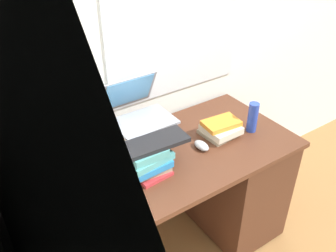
% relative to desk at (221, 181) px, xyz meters
% --- Properties ---
extents(ground_plane, '(6.00, 6.00, 0.00)m').
position_rel_desk_xyz_m(ground_plane, '(-0.37, 0.03, -0.42)').
color(ground_plane, olive).
extents(wall_back, '(6.00, 0.06, 2.60)m').
position_rel_desk_xyz_m(wall_back, '(-0.37, 0.42, 0.88)').
color(wall_back, silver).
rests_on(wall_back, ground).
extents(desk, '(1.44, 0.70, 0.78)m').
position_rel_desk_xyz_m(desk, '(0.00, 0.00, 0.00)').
color(desk, '#4C2819').
rests_on(desk, ground).
extents(book_stack_tall, '(0.25, 0.20, 0.15)m').
position_rel_desk_xyz_m(book_stack_tall, '(-0.44, 0.18, 0.43)').
color(book_stack_tall, gray).
rests_on(book_stack_tall, desk).
extents(book_stack_keyboard_riser, '(0.24, 0.19, 0.16)m').
position_rel_desk_xyz_m(book_stack_keyboard_riser, '(-0.55, -0.04, 0.43)').
color(book_stack_keyboard_riser, '#B22D33').
rests_on(book_stack_keyboard_riser, desk).
extents(book_stack_side, '(0.22, 0.20, 0.09)m').
position_rel_desk_xyz_m(book_stack_side, '(-0.02, 0.02, 0.40)').
color(book_stack_side, gray).
rests_on(book_stack_side, desk).
extents(laptop, '(0.32, 0.33, 0.22)m').
position_rel_desk_xyz_m(laptop, '(-0.44, 0.24, 0.56)').
color(laptop, gray).
rests_on(laptop, book_stack_tall).
extents(keyboard, '(0.43, 0.17, 0.02)m').
position_rel_desk_xyz_m(keyboard, '(-0.54, -0.03, 0.53)').
color(keyboard, black).
rests_on(keyboard, book_stack_keyboard_riser).
extents(computer_mouse, '(0.06, 0.10, 0.04)m').
position_rel_desk_xyz_m(computer_mouse, '(-0.19, -0.02, 0.37)').
color(computer_mouse, '#A5A8AD').
rests_on(computer_mouse, desk).
extents(mug, '(0.11, 0.08, 0.09)m').
position_rel_desk_xyz_m(mug, '(-0.93, 0.02, 0.40)').
color(mug, '#265999').
rests_on(mug, desk).
extents(water_bottle, '(0.06, 0.06, 0.18)m').
position_rel_desk_xyz_m(water_bottle, '(0.16, -0.04, 0.45)').
color(water_bottle, '#263FA5').
rests_on(water_bottle, desk).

